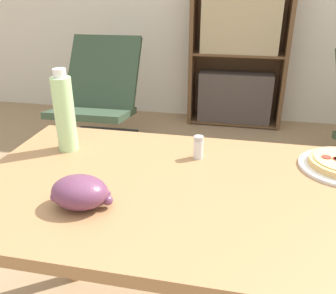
# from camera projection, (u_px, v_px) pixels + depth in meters

# --- Properties ---
(dining_table) EXTENTS (1.32, 0.72, 0.74)m
(dining_table) POSITION_uv_depth(u_px,v_px,m) (199.00, 218.00, 1.04)
(dining_table) COLOR #A37549
(dining_table) RESTS_ON ground_plane
(grape_bunch) EXTENTS (0.16, 0.11, 0.08)m
(grape_bunch) POSITION_uv_depth(u_px,v_px,m) (80.00, 192.00, 0.90)
(grape_bunch) COLOR #6B3856
(grape_bunch) RESTS_ON dining_table
(drink_bottle) EXTENTS (0.07, 0.07, 0.28)m
(drink_bottle) POSITION_uv_depth(u_px,v_px,m) (64.00, 113.00, 1.18)
(drink_bottle) COLOR #B7EAA3
(drink_bottle) RESTS_ON dining_table
(salt_shaker) EXTENTS (0.03, 0.03, 0.08)m
(salt_shaker) POSITION_uv_depth(u_px,v_px,m) (198.00, 147.00, 1.15)
(salt_shaker) COLOR white
(salt_shaker) RESTS_ON dining_table
(lounge_chair_near) EXTENTS (0.60, 0.78, 0.88)m
(lounge_chair_near) POSITION_uv_depth(u_px,v_px,m) (99.00, 116.00, 2.88)
(lounge_chair_near) COLOR black
(lounge_chair_near) RESTS_ON ground_plane
(bookshelf) EXTENTS (0.88, 0.30, 1.35)m
(bookshelf) POSITION_uv_depth(u_px,v_px,m) (238.00, 60.00, 3.30)
(bookshelf) COLOR brown
(bookshelf) RESTS_ON ground_plane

